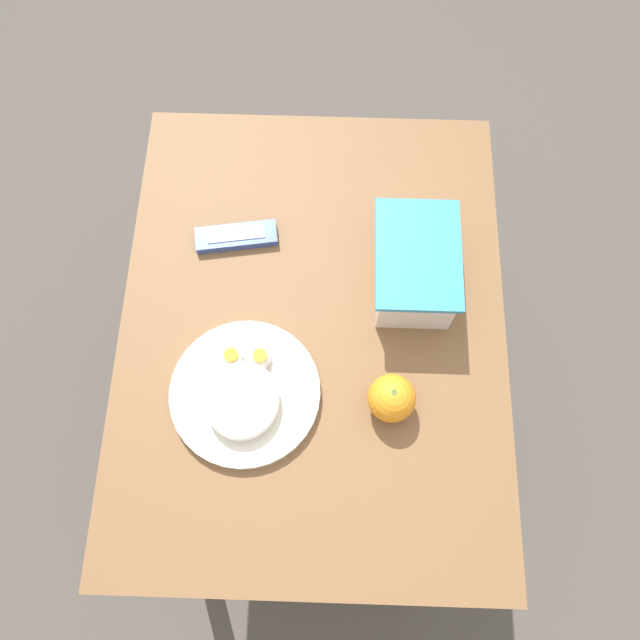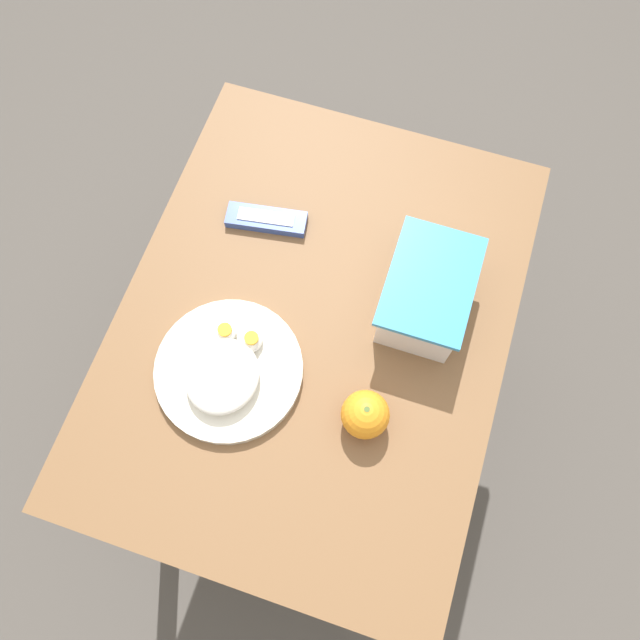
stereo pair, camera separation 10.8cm
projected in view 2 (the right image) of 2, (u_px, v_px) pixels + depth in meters
The scene contains 6 objects.
ground_plane at pixel (316, 413), 1.82m from camera, with size 10.00×10.00×0.00m, color #4C4742.
table at pixel (314, 344), 1.23m from camera, with size 0.90×0.69×0.76m.
food_container at pixel (426, 294), 1.08m from camera, with size 0.21×0.14×0.11m.
orange_fruit at pixel (365, 415), 1.01m from camera, with size 0.08×0.08×0.08m.
rice_plate at pixel (227, 370), 1.06m from camera, with size 0.26×0.26×0.06m.
candy_bar at pixel (266, 219), 1.17m from camera, with size 0.07×0.16×0.02m.
Camera 2 is at (0.37, 0.13, 1.80)m, focal length 35.00 mm.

